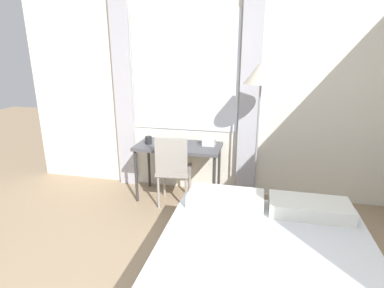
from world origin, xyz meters
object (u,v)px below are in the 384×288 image
book (174,142)px  mug (149,140)px  desk_chair (173,167)px  standing_lamp (261,85)px  telephone (209,141)px  desk (178,150)px

book → mug: size_ratio=3.31×
desk_chair → standing_lamp: bearing=0.2°
desk_chair → telephone: bearing=31.2°
desk_chair → mug: desk_chair is taller
desk → book: (-0.08, 0.07, 0.08)m
book → desk: bearing=-40.9°
desk_chair → book: bearing=98.9°
desk_chair → telephone: desk_chair is taller
desk_chair → book: (-0.08, 0.29, 0.22)m
telephone → mug: (-0.76, -0.11, -0.00)m
desk → book: book is taller
desk → book: 0.14m
telephone → desk_chair: bearing=-142.9°
standing_lamp → mug: bearing=176.7°
desk → book: size_ratio=3.32×
telephone → desk: bearing=-169.4°
mug → book: bearing=20.5°
desk → standing_lamp: standing_lamp is taller
standing_lamp → telephone: (-0.59, 0.19, -0.73)m
mug → desk_chair: bearing=-26.0°
desk_chair → telephone: (0.39, 0.29, 0.26)m
book → telephone: bearing=-0.2°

